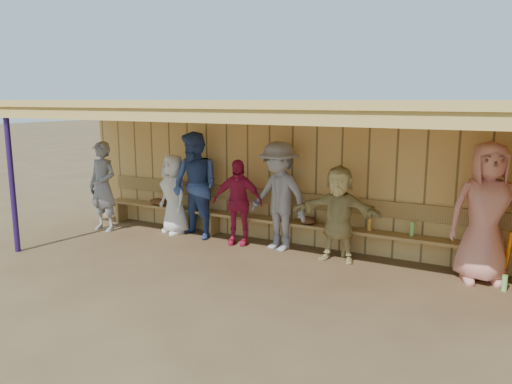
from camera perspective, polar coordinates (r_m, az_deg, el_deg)
ground at (r=7.95m, az=-1.22°, el=-7.87°), size 90.00×90.00×0.00m
player_a at (r=10.01m, az=-17.09°, el=0.61°), size 0.64×0.43×1.73m
player_b at (r=9.52m, az=-9.37°, el=-0.26°), size 0.86×0.73×1.50m
player_c at (r=9.10m, az=-6.95°, el=0.72°), size 1.08×0.92×1.94m
player_d at (r=8.69m, az=-2.13°, el=-1.16°), size 0.95×0.60×1.50m
player_e at (r=8.33m, az=2.59°, el=-0.51°), size 1.32×0.97×1.83m
player_f at (r=7.87m, az=9.37°, el=-2.47°), size 1.44×0.57×1.51m
player_h at (r=7.51m, az=24.79°, el=-2.18°), size 1.11×0.91×1.96m
dugout_structure at (r=8.02m, az=3.61°, el=4.68°), size 8.80×3.20×2.50m
bench at (r=8.76m, az=2.41°, el=-2.56°), size 7.60×0.34×0.93m
dugout_equipment at (r=8.92m, az=-1.28°, el=-2.56°), size 6.47×0.62×0.80m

